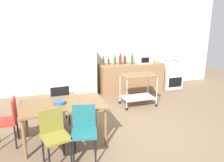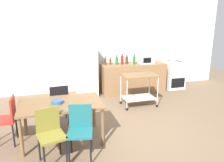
# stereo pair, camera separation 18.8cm
# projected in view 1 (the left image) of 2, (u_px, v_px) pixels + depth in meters

# --- Properties ---
(ground_plane) EXTENTS (12.00, 12.00, 0.00)m
(ground_plane) POSITION_uv_depth(u_px,v_px,m) (139.00, 133.00, 4.59)
(ground_plane) COLOR brown
(back_wall) EXTENTS (8.40, 0.12, 2.90)m
(back_wall) POSITION_uv_depth(u_px,v_px,m) (98.00, 45.00, 7.13)
(back_wall) COLOR silver
(back_wall) RESTS_ON ground_plane
(kitchen_counter) EXTENTS (2.00, 0.64, 0.90)m
(kitchen_counter) POSITION_uv_depth(u_px,v_px,m) (131.00, 78.00, 7.12)
(kitchen_counter) COLOR olive
(kitchen_counter) RESTS_ON ground_plane
(dining_table) EXTENTS (1.50, 0.90, 0.75)m
(dining_table) POSITION_uv_depth(u_px,v_px,m) (63.00, 108.00, 4.14)
(dining_table) COLOR brown
(dining_table) RESTS_ON ground_plane
(chair_teal) EXTENTS (0.48, 0.48, 0.89)m
(chair_teal) POSITION_uv_depth(u_px,v_px,m) (84.00, 129.00, 3.67)
(chair_teal) COLOR #1E666B
(chair_teal) RESTS_ON ground_plane
(chair_red) EXTENTS (0.41, 0.41, 0.89)m
(chair_red) POSITION_uv_depth(u_px,v_px,m) (8.00, 119.00, 4.02)
(chair_red) COLOR #B72D23
(chair_red) RESTS_ON ground_plane
(chair_black) EXTENTS (0.43, 0.43, 0.89)m
(chair_black) POSITION_uv_depth(u_px,v_px,m) (60.00, 102.00, 4.84)
(chair_black) COLOR black
(chair_black) RESTS_ON ground_plane
(chair_olive) EXTENTS (0.48, 0.48, 0.89)m
(chair_olive) POSITION_uv_depth(u_px,v_px,m) (54.00, 133.00, 3.52)
(chair_olive) COLOR olive
(chair_olive) RESTS_ON ground_plane
(stove_oven) EXTENTS (0.60, 0.61, 0.92)m
(stove_oven) POSITION_uv_depth(u_px,v_px,m) (171.00, 74.00, 7.57)
(stove_oven) COLOR white
(stove_oven) RESTS_ON ground_plane
(refrigerator) EXTENTS (0.60, 0.63, 1.55)m
(refrigerator) POSITION_uv_depth(u_px,v_px,m) (85.00, 70.00, 6.69)
(refrigerator) COLOR white
(refrigerator) RESTS_ON ground_plane
(kitchen_cart) EXTENTS (0.91, 0.57, 0.85)m
(kitchen_cart) POSITION_uv_depth(u_px,v_px,m) (138.00, 85.00, 5.93)
(kitchen_cart) COLOR brown
(kitchen_cart) RESTS_ON ground_plane
(bottle_wine) EXTENTS (0.06, 0.06, 0.27)m
(bottle_wine) POSITION_uv_depth(u_px,v_px,m) (104.00, 61.00, 6.78)
(bottle_wine) COLOR #4C2D19
(bottle_wine) RESTS_ON kitchen_counter
(bottle_sesame_oil) EXTENTS (0.06, 0.06, 0.23)m
(bottle_sesame_oil) POSITION_uv_depth(u_px,v_px,m) (109.00, 62.00, 6.85)
(bottle_sesame_oil) COLOR #4C2D19
(bottle_sesame_oil) RESTS_ON kitchen_counter
(bottle_vinegar) EXTENTS (0.07, 0.07, 0.28)m
(bottle_vinegar) POSITION_uv_depth(u_px,v_px,m) (115.00, 61.00, 6.87)
(bottle_vinegar) COLOR #1E6628
(bottle_vinegar) RESTS_ON kitchen_counter
(bottle_soda) EXTENTS (0.08, 0.08, 0.33)m
(bottle_soda) POSITION_uv_depth(u_px,v_px,m) (120.00, 60.00, 6.87)
(bottle_soda) COLOR maroon
(bottle_soda) RESTS_ON kitchen_counter
(bottle_hot_sauce) EXTENTS (0.08, 0.08, 0.27)m
(bottle_hot_sauce) POSITION_uv_depth(u_px,v_px,m) (125.00, 60.00, 6.95)
(bottle_hot_sauce) COLOR #4C2D19
(bottle_hot_sauce) RESTS_ON kitchen_counter
(bottle_sparkling_water) EXTENTS (0.07, 0.07, 0.32)m
(bottle_sparkling_water) POSITION_uv_depth(u_px,v_px,m) (132.00, 60.00, 6.87)
(bottle_sparkling_water) COLOR #1E6628
(bottle_sparkling_water) RESTS_ON kitchen_counter
(microwave) EXTENTS (0.46, 0.35, 0.26)m
(microwave) POSITION_uv_depth(u_px,v_px,m) (144.00, 59.00, 7.04)
(microwave) COLOR silver
(microwave) RESTS_ON kitchen_counter
(fruit_bowl) EXTENTS (0.21, 0.21, 0.06)m
(fruit_bowl) POSITION_uv_depth(u_px,v_px,m) (60.00, 103.00, 4.08)
(fruit_bowl) COLOR #33598C
(fruit_bowl) RESTS_ON dining_table
(kettle) EXTENTS (0.24, 0.17, 0.19)m
(kettle) POSITION_uv_depth(u_px,v_px,m) (170.00, 59.00, 7.30)
(kettle) COLOR silver
(kettle) RESTS_ON stove_oven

